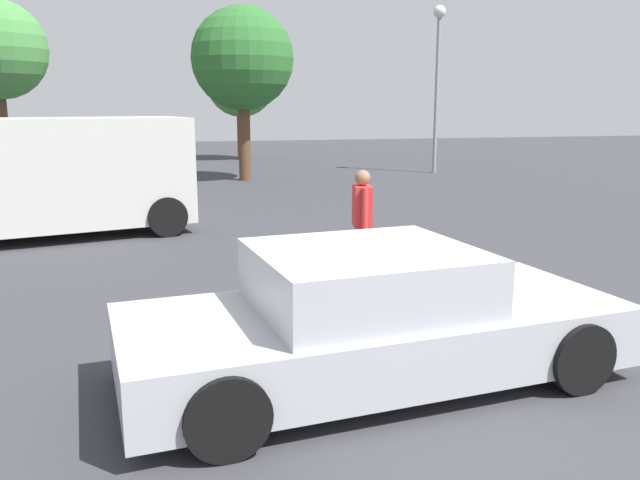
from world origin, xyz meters
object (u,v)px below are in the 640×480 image
at_px(van_white, 44,174).
at_px(light_post_mid, 438,59).
at_px(pedestrian, 362,216).
at_px(sedan_foreground, 372,320).

height_order(van_white, light_post_mid, light_post_mid).
relative_size(van_white, light_post_mid, 0.94).
relative_size(pedestrian, light_post_mid, 0.27).
relative_size(sedan_foreground, pedestrian, 2.94).
bearing_deg(sedan_foreground, van_white, 110.47).
xyz_separation_m(sedan_foreground, light_post_mid, (8.18, 16.92, 3.49)).
distance_m(sedan_foreground, pedestrian, 3.36).
bearing_deg(van_white, pedestrian, -56.63).
height_order(sedan_foreground, light_post_mid, light_post_mid).
xyz_separation_m(pedestrian, light_post_mid, (7.24, 13.71, 3.11)).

